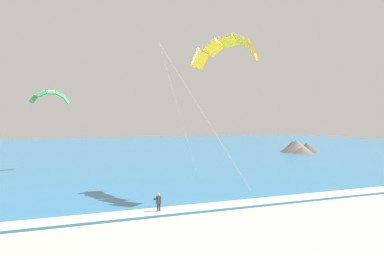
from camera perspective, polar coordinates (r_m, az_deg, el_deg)
name	(u,v)px	position (r m, az deg, el deg)	size (l,w,h in m)	color
sea	(118,149)	(84.95, -12.85, -3.70)	(200.00, 120.00, 0.20)	teal
surf_foam	(209,206)	(28.06, 2.93, -13.57)	(200.00, 1.95, 0.04)	white
surfboard	(159,214)	(26.70, -5.87, -14.78)	(0.90, 1.47, 0.09)	#239EC6
kitesurfer	(159,202)	(26.47, -5.90, -12.87)	(0.64, 0.63, 1.69)	#232328
kite_primary	(226,48)	(32.09, 5.92, 13.84)	(9.19, 7.53, 14.44)	yellow
kite_distant	(50,96)	(51.04, -23.61, 5.19)	(5.41, 2.23, 1.99)	green
headland_right	(298,147)	(78.31, 18.14, -3.25)	(9.52, 9.43, 3.05)	#47423D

